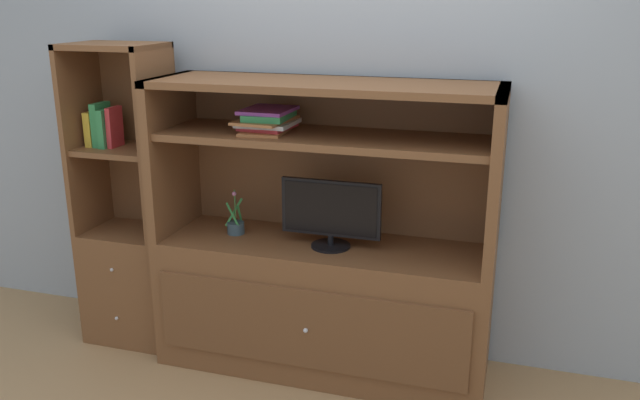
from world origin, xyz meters
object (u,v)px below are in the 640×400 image
Objects in this scene: magazine_stack at (268,120)px; potted_plant at (236,226)px; bookshelf_tall at (132,245)px; upright_book_row at (104,127)px; media_console at (323,279)px; tv_monitor at (331,213)px.

potted_plant is at bearing 177.40° from magazine_stack.
bookshelf_tall is 7.10× the size of upright_book_row.
magazine_stack is at bearing -179.10° from media_console.
potted_plant is 0.70× the size of magazine_stack.
bookshelf_tall is (-1.20, 0.04, -0.33)m from tv_monitor.
bookshelf_tall is (-0.86, 0.01, -0.77)m from magazine_stack.
media_console reaches higher than tv_monitor.
media_console is 1.15m from bookshelf_tall.
media_console is 7.06× the size of potted_plant.
magazine_stack is 0.21× the size of bookshelf_tall.
bookshelf_tall reaches higher than potted_plant.
upright_book_row reaches higher than potted_plant.
potted_plant is 1.03× the size of upright_book_row.
upright_book_row is (-1.25, -0.00, 0.74)m from media_console.
media_console is 7.26× the size of upright_book_row.
tv_monitor is at bearing -36.40° from media_console.
tv_monitor is 1.46× the size of magazine_stack.
tv_monitor is 0.56m from potted_plant.
media_console is 1.02× the size of bookshelf_tall.
media_console is at bearing -0.54° from potted_plant.
potted_plant is at bearing 0.02° from bookshelf_tall.
magazine_stack is at bearing -2.60° from potted_plant.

